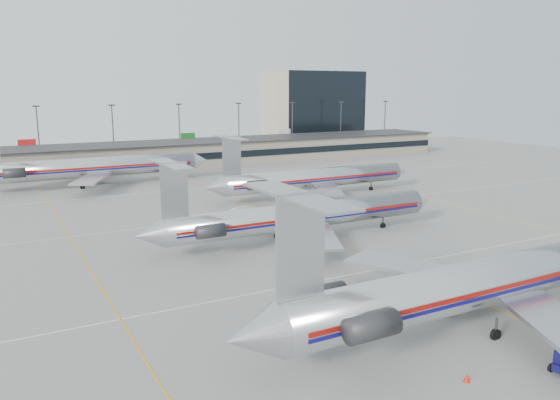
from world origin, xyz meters
TOP-DOWN VIEW (x-y plane):
  - ground at (0.00, 0.00)m, footprint 260.00×260.00m
  - apron_markings at (0.00, 10.00)m, footprint 160.00×0.15m
  - terminal at (0.00, 97.97)m, footprint 162.00×17.00m
  - light_mast_row at (0.00, 112.00)m, footprint 163.60×0.40m
  - distant_building at (62.00, 128.00)m, footprint 30.00×20.00m
  - jet_foreground at (-2.75, -5.27)m, footprint 49.42×29.10m
  - jet_second_row at (-4.25, 24.06)m, footprint 43.37×25.54m
  - jet_third_row at (12.81, 48.15)m, footprint 42.78×26.31m
  - jet_back_row at (-20.57, 78.82)m, footprint 48.04×29.55m
  - cone_left at (-11.80, -11.32)m, footprint 0.50×0.50m

SIDE VIEW (x-z plane):
  - ground at x=0.00m, z-range 0.00..0.00m
  - apron_markings at x=0.00m, z-range 0.00..0.02m
  - cone_left at x=-11.80m, z-range 0.00..0.63m
  - terminal at x=0.00m, z-range 0.03..6.28m
  - jet_second_row at x=-4.25m, z-range -2.38..8.97m
  - jet_third_row at x=12.81m, z-range -2.45..9.24m
  - jet_foreground at x=-2.75m, z-range -2.71..10.22m
  - jet_back_row at x=-20.57m, z-range -2.75..10.38m
  - light_mast_row at x=0.00m, z-range 0.94..16.22m
  - distant_building at x=62.00m, z-range 0.00..25.00m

